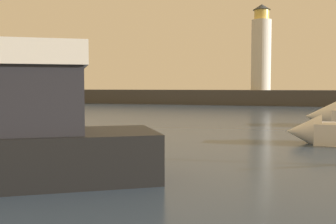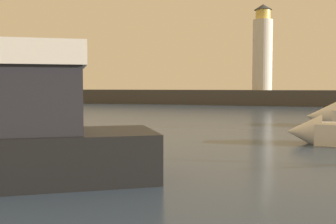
# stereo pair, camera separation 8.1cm
# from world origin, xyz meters

# --- Properties ---
(ground_plane) EXTENTS (220.00, 220.00, 0.00)m
(ground_plane) POSITION_xyz_m (0.00, 28.62, 0.00)
(ground_plane) COLOR #2D3D51
(breakwater) EXTENTS (75.32, 4.58, 2.14)m
(breakwater) POSITION_xyz_m (0.00, 57.23, 1.07)
(breakwater) COLOR #423F3D
(breakwater) RESTS_ON ground_plane
(lighthouse) EXTENTS (2.77, 2.77, 12.10)m
(lighthouse) POSITION_xyz_m (-1.71, 57.23, 7.87)
(lighthouse) COLOR silver
(lighthouse) RESTS_ON breakwater
(motorboat_0) EXTENTS (6.60, 3.01, 3.13)m
(motorboat_0) POSITION_xyz_m (-18.46, 27.83, 0.88)
(motorboat_0) COLOR #1E284C
(motorboat_0) RESTS_ON ground_plane
(motorboat_3) EXTENTS (5.83, 9.68, 4.33)m
(motorboat_3) POSITION_xyz_m (-9.59, 14.53, 1.09)
(motorboat_3) COLOR #1E284C
(motorboat_3) RESTS_ON ground_plane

